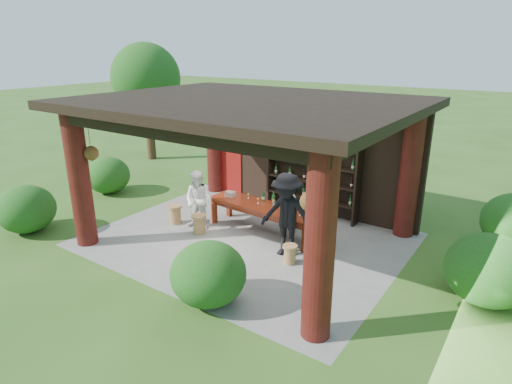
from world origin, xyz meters
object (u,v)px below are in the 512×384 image
Objects in this scene: stool_near_left at (199,224)px; stool_far_left at (175,214)px; stool_near_right at (290,254)px; host at (288,201)px; napkin_basket at (230,194)px; wine_shelf at (312,173)px; guest_woman at (199,200)px; tasting_table at (263,210)px; guest_man at (286,215)px.

stool_far_left is at bearing 172.33° from stool_near_left.
stool_near_right is at bearing -3.00° from stool_far_left.
host is 5.80× the size of napkin_basket.
wine_shelf is 1.77× the size of guest_woman.
stool_far_left is 0.93m from guest_woman.
stool_far_left is (-2.73, -2.73, -0.95)m from wine_shelf.
tasting_table is at bearing 11.81° from guest_woman.
wine_shelf is 2.40m from napkin_basket.
napkin_basket is at bearing 25.17° from host.
wine_shelf is at bearing 109.22° from stool_near_right.
wine_shelf is 1.85× the size of host.
stool_near_left is at bearing -175.27° from guest_man.
napkin_basket is (-1.53, -1.80, -0.41)m from wine_shelf.
wine_shelf is at bearing 45.02° from stool_far_left.
stool_near_left is at bearing -7.67° from stool_far_left.
stool_near_right is (1.02, -2.93, -1.00)m from wine_shelf.
wine_shelf is at bearing 104.42° from guest_man.
stool_far_left is (-3.75, 0.20, 0.05)m from stool_near_right.
wine_shelf is 6.34× the size of stool_near_right.
guest_man reaches higher than stool_far_left.
guest_man is (2.69, -0.02, 0.20)m from guest_woman.
tasting_table reaches higher than stool_near_right.
guest_woman reaches higher than napkin_basket.
host reaches higher than stool_far_left.
stool_far_left is at bearing -179.15° from guest_man.
tasting_table is at bearing 145.16° from guest_man.
host is 0.95× the size of guest_woman.
guest_man is at bearing -33.75° from tasting_table.
napkin_basket is at bearing -130.22° from wine_shelf.
stool_near_right is 0.22× the size of guest_man.
stool_far_left is 2.02× the size of napkin_basket.
tasting_table is at bearing -2.89° from napkin_basket.
stool_near_left is 0.26× the size of guest_man.
stool_near_left is at bearing -63.20° from guest_woman.
host is 1.62m from guest_man.
stool_near_left reaches higher than stool_near_right.
stool_near_right is at bearing -23.82° from napkin_basket.
guest_woman reaches higher than host.
host is at bearing -92.56° from wine_shelf.
host is at bearing 122.15° from stool_near_right.
wine_shelf is at bearing -89.14° from host.
guest_man is (3.46, 0.12, 0.71)m from stool_far_left.
stool_near_left is 2.58m from guest_man.
stool_far_left is at bearing 176.40° from guest_woman.
host is at bearing 21.75° from napkin_basket.
napkin_basket is at bearing 37.61° from stool_far_left.
guest_man reaches higher than stool_near_right.
wine_shelf is 3.26m from stool_near_right.
wine_shelf is 10.74× the size of napkin_basket.
napkin_basket reaches higher than tasting_table.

